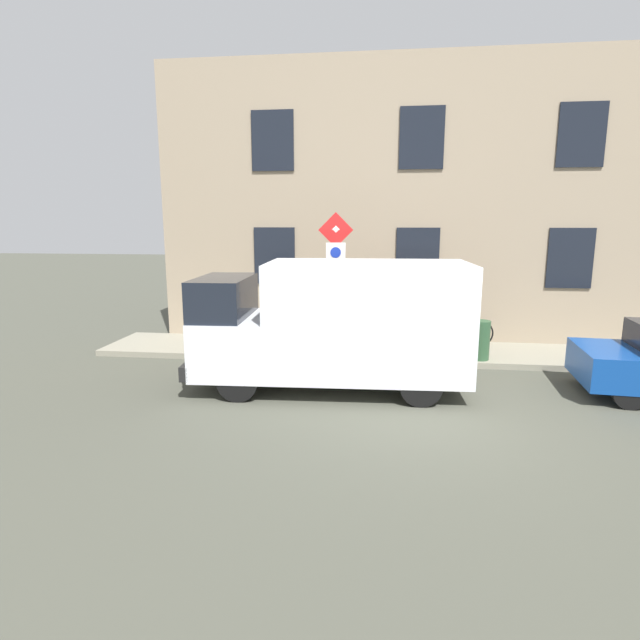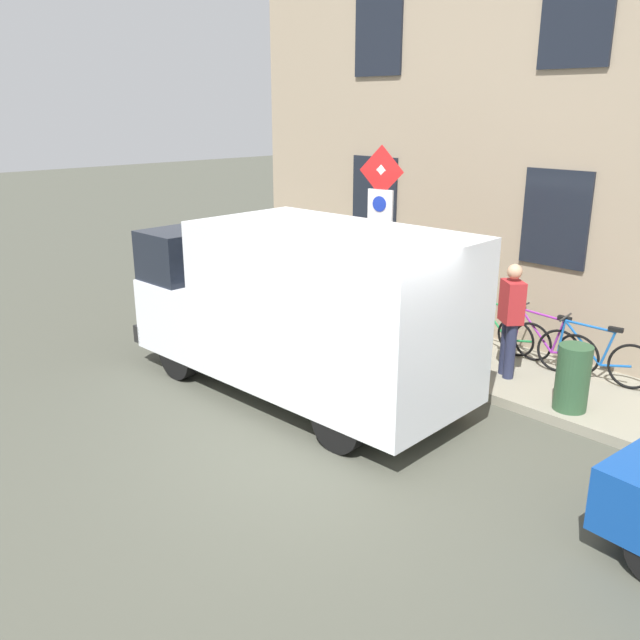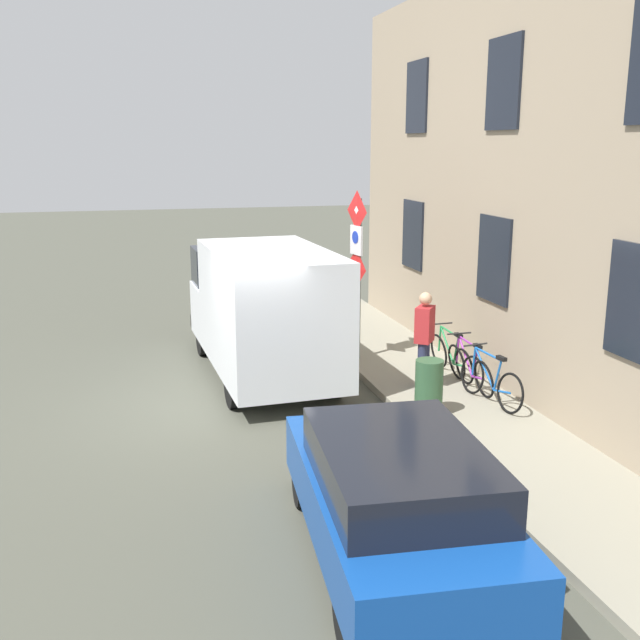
{
  "view_description": "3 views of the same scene",
  "coord_description": "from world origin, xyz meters",
  "px_view_note": "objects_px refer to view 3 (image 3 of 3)",
  "views": [
    {
      "loc": [
        -8.67,
        0.89,
        3.27
      ],
      "look_at": [
        1.66,
        2.16,
        1.24
      ],
      "focal_mm": 28.6,
      "sensor_mm": 36.0,
      "label": 1
    },
    {
      "loc": [
        -5.08,
        -5.0,
        4.03
      ],
      "look_at": [
        1.64,
        2.01,
        0.92
      ],
      "focal_mm": 37.76,
      "sensor_mm": 36.0,
      "label": 2
    },
    {
      "loc": [
        -1.44,
        -11.54,
        4.31
      ],
      "look_at": [
        1.8,
        0.63,
        1.3
      ],
      "focal_mm": 41.38,
      "sensor_mm": 36.0,
      "label": 3
    }
  ],
  "objects_px": {
    "bicycle_purple": "(470,368)",
    "litter_bin": "(429,388)",
    "bicycle_green": "(451,356)",
    "delivery_van": "(263,307)",
    "pedestrian": "(424,337)",
    "bicycle_blue": "(490,381)",
    "parked_hatchback": "(396,496)",
    "sign_post_stacked": "(357,255)"
  },
  "relations": [
    {
      "from": "bicycle_blue",
      "to": "litter_bin",
      "type": "relative_size",
      "value": 1.9
    },
    {
      "from": "bicycle_blue",
      "to": "pedestrian",
      "type": "height_order",
      "value": "pedestrian"
    },
    {
      "from": "delivery_van",
      "to": "bicycle_green",
      "type": "bearing_deg",
      "value": -114.65
    },
    {
      "from": "sign_post_stacked",
      "to": "litter_bin",
      "type": "bearing_deg",
      "value": -87.49
    },
    {
      "from": "bicycle_blue",
      "to": "litter_bin",
      "type": "height_order",
      "value": "litter_bin"
    },
    {
      "from": "sign_post_stacked",
      "to": "pedestrian",
      "type": "xyz_separation_m",
      "value": [
        0.57,
        -2.09,
        -1.15
      ]
    },
    {
      "from": "bicycle_purple",
      "to": "bicycle_green",
      "type": "relative_size",
      "value": 1.0
    },
    {
      "from": "sign_post_stacked",
      "to": "bicycle_blue",
      "type": "xyz_separation_m",
      "value": [
        1.36,
        -3.04,
        -1.7
      ]
    },
    {
      "from": "bicycle_purple",
      "to": "pedestrian",
      "type": "relative_size",
      "value": 0.99
    },
    {
      "from": "sign_post_stacked",
      "to": "bicycle_green",
      "type": "height_order",
      "value": "sign_post_stacked"
    },
    {
      "from": "delivery_van",
      "to": "bicycle_green",
      "type": "height_order",
      "value": "delivery_van"
    },
    {
      "from": "pedestrian",
      "to": "litter_bin",
      "type": "height_order",
      "value": "pedestrian"
    },
    {
      "from": "bicycle_blue",
      "to": "sign_post_stacked",
      "type": "bearing_deg",
      "value": 16.18
    },
    {
      "from": "bicycle_green",
      "to": "litter_bin",
      "type": "relative_size",
      "value": 1.9
    },
    {
      "from": "bicycle_green",
      "to": "pedestrian",
      "type": "distance_m",
      "value": 1.13
    },
    {
      "from": "bicycle_purple",
      "to": "pedestrian",
      "type": "height_order",
      "value": "pedestrian"
    },
    {
      "from": "pedestrian",
      "to": "parked_hatchback",
      "type": "bearing_deg",
      "value": -77.76
    },
    {
      "from": "delivery_van",
      "to": "bicycle_green",
      "type": "relative_size",
      "value": 3.16
    },
    {
      "from": "bicycle_purple",
      "to": "parked_hatchback",
      "type": "bearing_deg",
      "value": 145.63
    },
    {
      "from": "bicycle_blue",
      "to": "pedestrian",
      "type": "bearing_deg",
      "value": 31.81
    },
    {
      "from": "bicycle_green",
      "to": "pedestrian",
      "type": "height_order",
      "value": "pedestrian"
    },
    {
      "from": "delivery_van",
      "to": "bicycle_green",
      "type": "xyz_separation_m",
      "value": [
        3.26,
        -1.32,
        -0.82
      ]
    },
    {
      "from": "bicycle_blue",
      "to": "litter_bin",
      "type": "distance_m",
      "value": 1.25
    },
    {
      "from": "bicycle_green",
      "to": "bicycle_purple",
      "type": "bearing_deg",
      "value": 178.42
    },
    {
      "from": "litter_bin",
      "to": "bicycle_blue",
      "type": "bearing_deg",
      "value": 12.66
    },
    {
      "from": "bicycle_blue",
      "to": "bicycle_purple",
      "type": "bearing_deg",
      "value": -7.94
    },
    {
      "from": "sign_post_stacked",
      "to": "parked_hatchback",
      "type": "height_order",
      "value": "sign_post_stacked"
    },
    {
      "from": "bicycle_purple",
      "to": "pedestrian",
      "type": "bearing_deg",
      "value": 76.28
    },
    {
      "from": "sign_post_stacked",
      "to": "parked_hatchback",
      "type": "bearing_deg",
      "value": -104.33
    },
    {
      "from": "parked_hatchback",
      "to": "delivery_van",
      "type": "bearing_deg",
      "value": 5.97
    },
    {
      "from": "bicycle_green",
      "to": "pedestrian",
      "type": "relative_size",
      "value": 1.0
    },
    {
      "from": "parked_hatchback",
      "to": "bicycle_blue",
      "type": "distance_m",
      "value": 4.96
    },
    {
      "from": "delivery_van",
      "to": "pedestrian",
      "type": "distance_m",
      "value": 3.12
    },
    {
      "from": "bicycle_purple",
      "to": "pedestrian",
      "type": "distance_m",
      "value": 0.99
    },
    {
      "from": "delivery_van",
      "to": "pedestrian",
      "type": "height_order",
      "value": "delivery_van"
    },
    {
      "from": "bicycle_blue",
      "to": "bicycle_green",
      "type": "bearing_deg",
      "value": -7.9
    },
    {
      "from": "bicycle_green",
      "to": "delivery_van",
      "type": "bearing_deg",
      "value": 66.3
    },
    {
      "from": "bicycle_blue",
      "to": "pedestrian",
      "type": "relative_size",
      "value": 0.99
    },
    {
      "from": "delivery_van",
      "to": "litter_bin",
      "type": "bearing_deg",
      "value": -149.34
    },
    {
      "from": "parked_hatchback",
      "to": "pedestrian",
      "type": "relative_size",
      "value": 2.4
    },
    {
      "from": "bicycle_purple",
      "to": "litter_bin",
      "type": "xyz_separation_m",
      "value": [
        -1.21,
        -1.04,
        0.08
      ]
    },
    {
      "from": "bicycle_purple",
      "to": "sign_post_stacked",
      "type": "bearing_deg",
      "value": 30.51
    }
  ]
}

